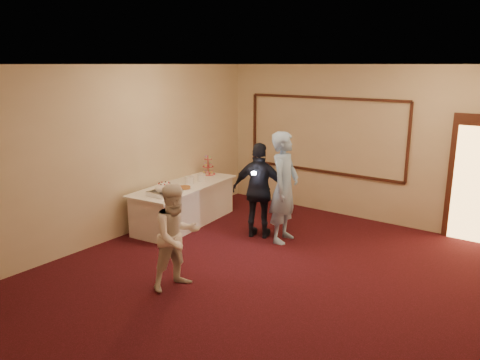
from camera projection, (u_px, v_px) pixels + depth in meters
name	position (u px, v px, depth m)	size (l,w,h in m)	color
floor	(261.00, 280.00, 6.69)	(7.00, 7.00, 0.00)	black
room_walls	(262.00, 140.00, 6.21)	(6.04, 7.04, 3.02)	beige
wall_molding	(324.00, 135.00, 9.48)	(3.45, 0.04, 1.55)	black
doorway	(480.00, 181.00, 7.90)	(1.05, 0.07, 2.20)	black
buffet_table	(185.00, 204.00, 8.97)	(1.15, 2.43, 0.77)	white
pavlova_tray	(164.00, 190.00, 8.20)	(0.41, 0.58, 0.21)	silver
cupcake_stand	(208.00, 167.00, 9.70)	(0.30, 0.30, 0.43)	#C93F45
plate_stack_a	(189.00, 180.00, 8.95)	(0.17, 0.17, 0.15)	white
plate_stack_b	(201.00, 178.00, 9.15)	(0.17, 0.17, 0.14)	white
tart	(185.00, 188.00, 8.57)	(0.25, 0.25, 0.05)	white
man	(284.00, 187.00, 7.97)	(0.70, 0.46, 1.91)	#92BBEF
woman	(177.00, 237.00, 6.32)	(0.71, 0.56, 1.47)	white
guest	(260.00, 191.00, 8.18)	(0.99, 0.41, 1.69)	black
camera_flash	(254.00, 173.00, 7.84)	(0.07, 0.04, 0.05)	white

